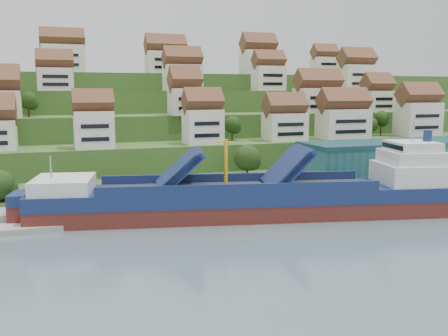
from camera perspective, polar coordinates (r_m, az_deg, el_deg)
name	(u,v)px	position (r m, az deg, el deg)	size (l,w,h in m)	color
ground	(252,217)	(100.01, 3.27, -5.67)	(300.00, 300.00, 0.00)	slate
quay	(306,191)	(121.41, 9.32, -2.65)	(180.00, 14.00, 2.20)	gray
hillside	(151,128)	(197.06, -8.29, 4.55)	(260.00, 128.00, 31.00)	#2D4C1E
hillside_village	(186,92)	(155.36, -4.36, 8.64)	(158.13, 62.32, 29.16)	silver
hillside_trees	(168,120)	(138.44, -6.43, 5.50)	(138.90, 62.59, 31.13)	#234115
warehouse	(411,159)	(139.96, 20.59, 0.95)	(60.00, 15.00, 10.00)	#236061
flagpole	(309,171)	(115.18, 9.75, -0.35)	(1.28, 0.16, 8.00)	gray
cargo_ship	(259,199)	(100.39, 3.98, -3.56)	(84.67, 30.08, 18.66)	#58211A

